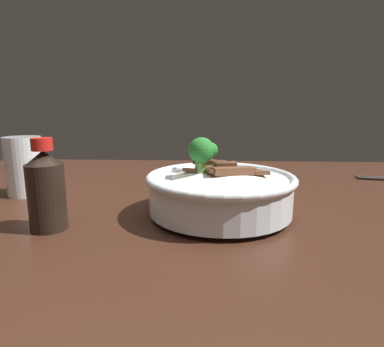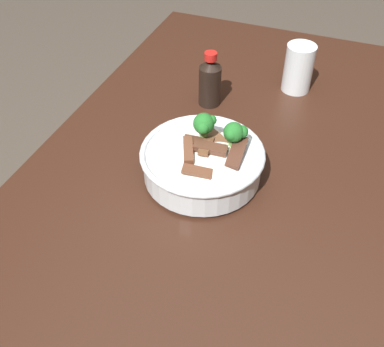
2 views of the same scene
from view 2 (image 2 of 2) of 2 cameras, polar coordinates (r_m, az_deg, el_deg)
The scene contains 4 objects.
dining_table at distance 1.04m, azimuth 6.51°, elevation -5.67°, with size 1.39×0.93×0.80m.
rice_bowl at distance 0.93m, azimuth 1.34°, elevation 1.63°, with size 0.25×0.25×0.13m.
drinking_glass at distance 1.22m, azimuth 12.88°, elevation 12.16°, with size 0.07×0.07×0.12m.
soy_sauce_bottle at distance 1.13m, azimuth 2.22°, elevation 11.22°, with size 0.05×0.05×0.14m.
Camera 2 is at (0.68, 0.14, 1.45)m, focal length 43.42 mm.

